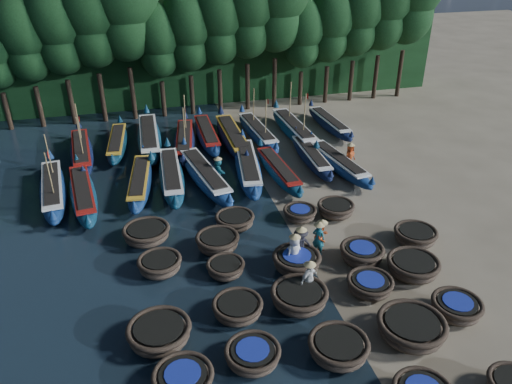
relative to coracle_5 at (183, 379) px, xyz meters
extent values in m
plane|color=gray|center=(6.50, 7.07, -0.41)|extent=(120.00, 120.00, 0.00)
cube|color=black|center=(6.50, 30.57, 4.59)|extent=(40.00, 3.00, 10.00)
ellipsoid|color=brown|center=(0.00, 0.00, -0.09)|extent=(2.07, 2.07, 0.63)
torus|color=#3B2E23|center=(0.00, 0.00, 0.20)|extent=(2.10, 2.10, 0.19)
cylinder|color=black|center=(0.00, 0.00, 0.24)|extent=(1.60, 1.60, 0.06)
cylinder|color=navy|center=(0.00, 0.00, 0.28)|extent=(1.23, 1.23, 0.04)
ellipsoid|color=brown|center=(2.51, 0.46, -0.11)|extent=(2.15, 2.15, 0.60)
torus|color=#3B2E23|center=(2.51, 0.46, 0.18)|extent=(2.03, 2.03, 0.18)
cylinder|color=black|center=(2.51, 0.46, 0.21)|extent=(1.55, 1.55, 0.05)
cylinder|color=navy|center=(2.51, 0.46, 0.25)|extent=(1.19, 1.19, 0.04)
ellipsoid|color=brown|center=(5.54, -0.04, -0.06)|extent=(2.50, 2.50, 0.69)
torus|color=#3B2E23|center=(5.54, -0.04, 0.26)|extent=(2.23, 2.23, 0.21)
cylinder|color=black|center=(5.54, -0.04, 0.30)|extent=(1.70, 1.70, 0.06)
ellipsoid|color=brown|center=(8.53, 0.14, -0.03)|extent=(2.45, 2.45, 0.76)
torus|color=#3B2E23|center=(8.53, 0.14, 0.33)|extent=(2.61, 2.61, 0.23)
cylinder|color=black|center=(8.53, 0.14, 0.37)|extent=(2.00, 2.00, 0.07)
ellipsoid|color=brown|center=(10.88, 0.75, -0.07)|extent=(2.43, 2.43, 0.67)
torus|color=#3B2E23|center=(10.88, 0.75, 0.24)|extent=(2.03, 2.03, 0.20)
cylinder|color=black|center=(10.88, 0.75, 0.28)|extent=(1.53, 1.53, 0.06)
cylinder|color=navy|center=(10.88, 0.75, 0.32)|extent=(1.18, 1.18, 0.04)
ellipsoid|color=brown|center=(-0.58, 2.30, -0.05)|extent=(2.26, 2.26, 0.71)
torus|color=#3B2E23|center=(-0.58, 2.30, 0.28)|extent=(2.42, 2.42, 0.21)
cylinder|color=black|center=(-0.58, 2.30, 0.32)|extent=(1.85, 1.85, 0.06)
ellipsoid|color=brown|center=(2.53, 2.93, -0.09)|extent=(2.14, 2.14, 0.63)
torus|color=#3B2E23|center=(2.53, 2.93, 0.21)|extent=(2.04, 2.04, 0.19)
cylinder|color=black|center=(2.53, 2.93, 0.25)|extent=(1.55, 1.55, 0.06)
ellipsoid|color=brown|center=(5.07, 2.88, -0.04)|extent=(2.22, 2.22, 0.73)
torus|color=#3B2E23|center=(5.07, 2.88, 0.31)|extent=(2.36, 2.36, 0.22)
cylinder|color=black|center=(5.07, 2.88, 0.35)|extent=(1.79, 1.79, 0.07)
ellipsoid|color=brown|center=(8.22, 2.93, -0.10)|extent=(2.30, 2.30, 0.61)
torus|color=#3B2E23|center=(8.22, 2.93, 0.19)|extent=(1.99, 1.99, 0.19)
cylinder|color=black|center=(8.22, 2.93, 0.23)|extent=(1.51, 1.51, 0.06)
cylinder|color=navy|center=(8.22, 2.93, 0.26)|extent=(1.16, 1.16, 0.04)
ellipsoid|color=brown|center=(10.58, 3.54, -0.04)|extent=(2.51, 2.51, 0.72)
torus|color=#3B2E23|center=(10.58, 3.54, 0.30)|extent=(2.34, 2.34, 0.22)
cylinder|color=black|center=(10.58, 3.54, 0.34)|extent=(1.78, 1.78, 0.07)
ellipsoid|color=brown|center=(-0.19, 6.52, -0.06)|extent=(2.03, 2.03, 0.70)
torus|color=#3B2E23|center=(-0.19, 6.52, 0.27)|extent=(1.99, 1.99, 0.21)
cylinder|color=black|center=(-0.19, 6.52, 0.31)|extent=(1.49, 1.49, 0.06)
ellipsoid|color=brown|center=(2.60, 5.60, -0.10)|extent=(1.57, 1.57, 0.61)
torus|color=#3B2E23|center=(2.60, 5.60, 0.19)|extent=(1.72, 1.72, 0.19)
cylinder|color=black|center=(2.60, 5.60, 0.23)|extent=(1.28, 1.28, 0.06)
ellipsoid|color=brown|center=(5.74, 5.15, -0.03)|extent=(2.68, 2.68, 0.76)
torus|color=#3B2E23|center=(5.74, 5.15, 0.33)|extent=(2.20, 2.20, 0.23)
cylinder|color=black|center=(5.74, 5.15, 0.38)|extent=(1.66, 1.66, 0.07)
cylinder|color=navy|center=(5.74, 5.15, 0.42)|extent=(1.27, 1.27, 0.05)
ellipsoid|color=brown|center=(8.82, 4.99, -0.04)|extent=(2.22, 2.22, 0.74)
torus|color=#3B2E23|center=(8.82, 4.99, 0.31)|extent=(2.05, 2.05, 0.22)
cylinder|color=black|center=(8.82, 4.99, 0.35)|extent=(1.54, 1.54, 0.07)
cylinder|color=navy|center=(8.82, 4.99, 0.40)|extent=(1.18, 1.18, 0.04)
ellipsoid|color=brown|center=(12.00, 5.74, -0.07)|extent=(2.27, 2.27, 0.68)
torus|color=#3B2E23|center=(12.00, 5.74, 0.25)|extent=(2.11, 2.11, 0.21)
cylinder|color=black|center=(12.00, 5.74, 0.30)|extent=(1.59, 1.59, 0.06)
ellipsoid|color=brown|center=(-0.59, 9.21, -0.05)|extent=(2.71, 2.71, 0.71)
torus|color=#3B2E23|center=(-0.59, 9.21, 0.28)|extent=(2.31, 2.31, 0.21)
cylinder|color=black|center=(-0.59, 9.21, 0.32)|extent=(1.76, 1.76, 0.06)
ellipsoid|color=brown|center=(2.61, 7.57, -0.03)|extent=(2.54, 2.54, 0.74)
torus|color=#3B2E23|center=(2.61, 7.57, 0.32)|extent=(2.10, 2.10, 0.23)
cylinder|color=black|center=(2.61, 7.57, 0.36)|extent=(1.57, 1.57, 0.07)
ellipsoid|color=brown|center=(3.84, 9.33, -0.08)|extent=(2.13, 2.13, 0.66)
torus|color=#3B2E23|center=(3.84, 9.33, 0.23)|extent=(2.03, 2.03, 0.20)
cylinder|color=black|center=(3.84, 9.33, 0.28)|extent=(1.53, 1.53, 0.06)
ellipsoid|color=brown|center=(7.30, 9.21, -0.11)|extent=(1.67, 1.67, 0.60)
torus|color=#3B2E23|center=(7.30, 9.21, 0.17)|extent=(1.78, 1.78, 0.18)
cylinder|color=black|center=(7.30, 9.21, 0.21)|extent=(1.34, 1.34, 0.05)
cylinder|color=navy|center=(7.30, 9.21, 0.25)|extent=(1.03, 1.03, 0.04)
ellipsoid|color=brown|center=(9.25, 9.07, -0.06)|extent=(2.11, 2.11, 0.69)
torus|color=#3B2E23|center=(9.25, 9.07, 0.26)|extent=(1.99, 1.99, 0.21)
cylinder|color=black|center=(9.25, 9.07, 0.30)|extent=(1.49, 1.49, 0.06)
ellipsoid|color=navy|center=(-5.39, 14.97, 0.09)|extent=(2.24, 7.98, 0.98)
cone|color=navy|center=(-5.79, 18.78, 0.73)|extent=(0.43, 0.43, 0.59)
cone|color=navy|center=(-4.99, 11.15, 0.68)|extent=(0.43, 0.43, 0.49)
cube|color=white|center=(-5.39, 14.97, 0.50)|extent=(1.67, 6.18, 0.12)
cube|color=black|center=(-5.39, 14.97, 0.58)|extent=(1.32, 5.37, 0.10)
cylinder|color=#997F4C|center=(-5.42, 16.15, 1.66)|extent=(0.07, 0.23, 2.76)
cylinder|color=#997F4C|center=(-5.14, 13.51, 1.66)|extent=(0.07, 0.23, 2.76)
plane|color=red|center=(-4.99, 13.53, 2.86)|extent=(0.00, 0.34, 0.34)
ellipsoid|color=navy|center=(-3.73, 14.06, 0.07)|extent=(2.27, 7.72, 0.95)
cone|color=navy|center=(-4.18, 17.75, 0.69)|extent=(0.42, 0.42, 0.57)
cone|color=navy|center=(-3.29, 10.38, 0.64)|extent=(0.42, 0.42, 0.48)
cube|color=maroon|center=(-3.73, 14.06, 0.47)|extent=(1.70, 5.98, 0.11)
cube|color=black|center=(-3.73, 14.06, 0.55)|extent=(1.35, 5.19, 0.10)
ellipsoid|color=navy|center=(-0.59, 14.81, 0.05)|extent=(2.24, 7.47, 0.92)
cone|color=navy|center=(-0.14, 18.37, 0.65)|extent=(0.40, 0.40, 0.55)
cone|color=navy|center=(-1.04, 11.25, 0.61)|extent=(0.40, 0.40, 0.46)
cube|color=gold|center=(-0.59, 14.81, 0.44)|extent=(1.68, 5.78, 0.11)
cube|color=black|center=(-0.59, 14.81, 0.51)|extent=(1.34, 5.02, 0.09)
ellipsoid|color=navy|center=(1.27, 15.06, 0.09)|extent=(1.81, 8.04, 1.00)
cone|color=navy|center=(1.45, 18.95, 0.74)|extent=(0.44, 0.44, 0.60)
cone|color=navy|center=(1.08, 11.18, 0.69)|extent=(0.44, 0.44, 0.50)
cube|color=white|center=(1.27, 15.06, 0.51)|extent=(1.34, 6.23, 0.12)
cube|color=black|center=(1.27, 15.06, 0.59)|extent=(1.03, 5.42, 0.10)
ellipsoid|color=navy|center=(3.17, 14.52, 0.11)|extent=(2.86, 8.42, 1.04)
cone|color=navy|center=(2.50, 18.50, 0.79)|extent=(0.46, 0.46, 0.62)
cone|color=navy|center=(3.85, 10.53, 0.73)|extent=(0.46, 0.46, 0.52)
cube|color=white|center=(3.17, 14.52, 0.55)|extent=(2.15, 6.52, 0.12)
cube|color=black|center=(3.17, 14.52, 0.63)|extent=(1.73, 5.65, 0.10)
ellipsoid|color=navy|center=(5.94, 15.00, 0.11)|extent=(2.70, 8.44, 1.04)
cone|color=navy|center=(6.54, 19.01, 0.79)|extent=(0.46, 0.46, 0.62)
cone|color=navy|center=(5.34, 11.00, 0.74)|extent=(0.46, 0.46, 0.52)
cube|color=white|center=(5.94, 15.00, 0.55)|extent=(2.03, 6.53, 0.12)
cube|color=black|center=(5.94, 15.00, 0.63)|extent=(1.63, 5.67, 0.10)
ellipsoid|color=navy|center=(7.65, 14.24, 0.04)|extent=(1.69, 7.16, 0.89)
cone|color=navy|center=(7.45, 17.69, 0.61)|extent=(0.39, 0.39, 0.53)
cone|color=navy|center=(7.86, 10.78, 0.57)|extent=(0.39, 0.39, 0.44)
cube|color=maroon|center=(7.65, 14.24, 0.41)|extent=(1.25, 5.54, 0.11)
cube|color=black|center=(7.65, 14.24, 0.48)|extent=(0.97, 4.82, 0.09)
ellipsoid|color=#0F1939|center=(10.30, 15.62, 0.04)|extent=(1.47, 7.13, 0.89)
cone|color=#0F1939|center=(10.39, 19.09, 0.61)|extent=(0.39, 0.39, 0.53)
cone|color=#0F1939|center=(10.21, 12.16, 0.57)|extent=(0.39, 0.39, 0.44)
cube|color=white|center=(10.30, 15.62, 0.41)|extent=(1.08, 5.53, 0.11)
cube|color=black|center=(10.30, 15.62, 0.48)|extent=(0.82, 4.81, 0.09)
ellipsoid|color=navy|center=(11.58, 14.22, 0.06)|extent=(2.35, 7.54, 0.93)
cone|color=navy|center=(11.08, 17.81, 0.66)|extent=(0.41, 0.41, 0.56)
cone|color=navy|center=(12.08, 10.64, 0.61)|extent=(0.41, 0.41, 0.46)
cube|color=white|center=(11.58, 14.22, 0.45)|extent=(1.76, 5.83, 0.11)
cube|color=black|center=(11.58, 14.22, 0.52)|extent=(1.41, 5.06, 0.09)
ellipsoid|color=#0F1939|center=(-4.05, 19.99, 0.09)|extent=(2.06, 8.03, 0.99)
cone|color=#0F1939|center=(-4.36, 23.85, 0.74)|extent=(0.44, 0.44, 0.60)
cone|color=#0F1939|center=(-3.74, 16.13, 0.69)|extent=(0.44, 0.44, 0.50)
cube|color=maroon|center=(-4.05, 19.99, 0.51)|extent=(1.53, 6.22, 0.12)
cube|color=black|center=(-4.05, 19.99, 0.59)|extent=(1.20, 5.40, 0.10)
cylinder|color=#997F4C|center=(-4.05, 21.18, 1.68)|extent=(0.07, 0.24, 2.78)
cylinder|color=#997F4C|center=(-3.83, 18.51, 1.68)|extent=(0.07, 0.24, 2.78)
plane|color=red|center=(-3.69, 18.52, 2.89)|extent=(0.00, 0.35, 0.35)
ellipsoid|color=navy|center=(-1.77, 21.11, 0.04)|extent=(1.88, 7.15, 0.88)
cone|color=navy|center=(-1.48, 24.54, 0.61)|extent=(0.39, 0.39, 0.53)
cone|color=navy|center=(-2.07, 17.68, 0.57)|extent=(0.39, 0.39, 0.44)
cube|color=gold|center=(-1.77, 21.11, 0.41)|extent=(1.40, 5.54, 0.11)
cube|color=black|center=(-1.77, 21.11, 0.48)|extent=(1.10, 4.81, 0.09)
ellipsoid|color=navy|center=(0.41, 21.19, 0.15)|extent=(1.91, 9.01, 1.12)
cone|color=navy|center=(0.55, 25.56, 0.88)|extent=(0.49, 0.49, 0.67)
cone|color=navy|center=(0.26, 16.83, 0.83)|extent=(0.49, 0.49, 0.56)
cube|color=white|center=(0.41, 21.19, 0.62)|extent=(1.41, 6.98, 0.13)
cube|color=black|center=(0.41, 21.19, 0.71)|extent=(1.08, 6.07, 0.11)
ellipsoid|color=#0F1939|center=(2.73, 20.13, 0.09)|extent=(2.59, 8.03, 0.99)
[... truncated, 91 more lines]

